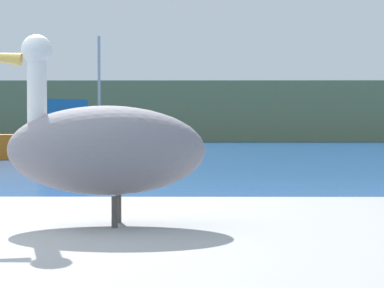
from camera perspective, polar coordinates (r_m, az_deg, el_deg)
The scene contains 3 objects.
hillside_backdrop at distance 66.22m, azimuth -1.21°, elevation 2.69°, with size 140.00×15.77×5.42m, color #6B7A51.
pelican at distance 3.10m, azimuth -7.66°, elevation -0.29°, with size 1.23×0.49×0.89m.
fishing_boat_orange at distance 27.38m, azimuth -11.74°, elevation 0.41°, with size 6.79×4.94×5.04m.
Camera 1 is at (1.79, -3.18, 1.18)m, focal length 61.67 mm.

